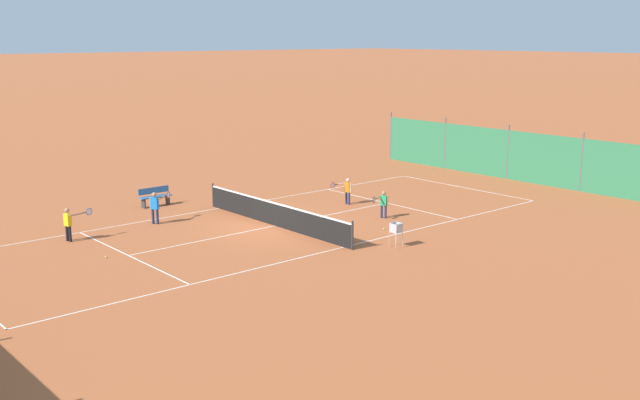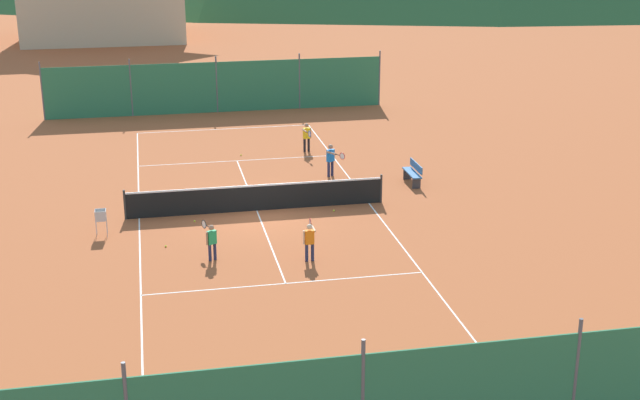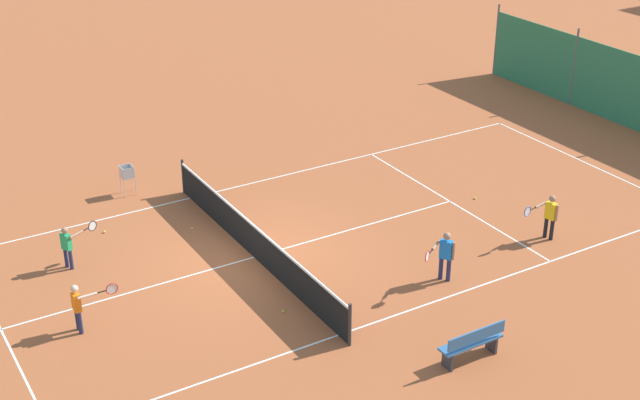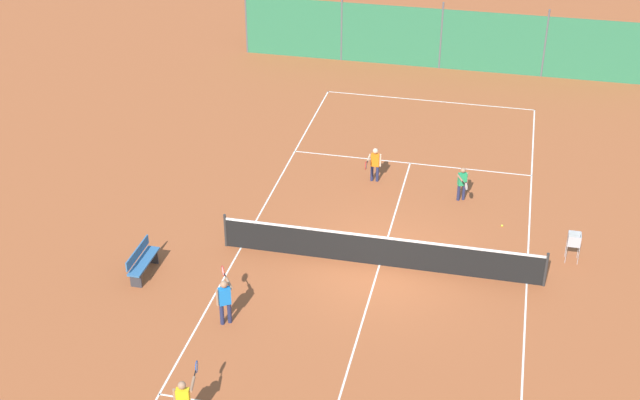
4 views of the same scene
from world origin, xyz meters
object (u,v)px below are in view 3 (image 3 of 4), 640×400
tennis_net (254,240)px  player_far_service (445,253)px  player_far_baseline (549,214)px  tennis_ball_mid_court (192,228)px  player_near_baseline (79,304)px  player_near_service (68,244)px  tennis_ball_service_box (104,232)px  tennis_ball_far_corner (283,312)px  tennis_ball_by_net_left (475,198)px  courtside_bench (472,343)px  ball_hopper (127,174)px

tennis_net → player_far_service: (3.43, 3.46, 0.26)m
player_far_baseline → tennis_ball_mid_court: bearing=-124.1°
player_near_baseline → tennis_ball_mid_court: (-3.24, 4.08, -0.67)m
player_far_service → player_near_service: bearing=-125.0°
player_near_baseline → tennis_ball_mid_court: bearing=128.4°
player_near_service → tennis_ball_service_box: 2.00m
player_far_baseline → player_near_service: player_far_baseline is taller
tennis_net → player_far_service: player_far_service is taller
player_far_service → player_near_baseline: player_far_service is taller
player_near_baseline → tennis_ball_mid_court: player_near_baseline is taller
tennis_ball_service_box → tennis_ball_far_corner: bearing=20.8°
player_near_service → tennis_ball_by_net_left: 11.54m
player_near_service → courtside_bench: (8.27, 6.11, -0.22)m
player_near_baseline → tennis_ball_by_net_left: 12.00m
tennis_ball_by_net_left → tennis_ball_mid_court: same height
player_far_baseline → player_near_baseline: bearing=-100.1°
player_near_service → tennis_ball_far_corner: (4.59, 3.57, -0.64)m
player_far_baseline → player_near_service: 12.45m
tennis_ball_far_corner → courtside_bench: bearing=34.6°
tennis_net → tennis_ball_service_box: 4.40m
player_near_service → tennis_ball_mid_court: 3.51m
tennis_ball_service_box → tennis_net: bearing=41.2°
ball_hopper → tennis_ball_service_box: bearing=-35.5°
player_near_service → player_far_service: player_far_service is taller
player_far_service → tennis_ball_service_box: size_ratio=19.85×
player_far_baseline → tennis_ball_service_box: size_ratio=19.21×
player_near_service → player_far_service: size_ratio=0.88×
tennis_ball_by_net_left → tennis_ball_service_box: 10.61m
tennis_net → tennis_ball_service_box: bearing=-138.8°
player_far_service → tennis_ball_far_corner: size_ratio=19.85×
player_near_baseline → ball_hopper: bearing=151.7°
tennis_ball_by_net_left → courtside_bench: size_ratio=0.04×
player_near_service → player_near_baseline: (2.93, -0.64, 0.03)m
tennis_ball_by_net_left → tennis_ball_far_corner: bearing=-72.7°
courtside_bench → tennis_ball_by_net_left: bearing=139.5°
player_near_baseline → player_far_baseline: bearing=79.9°
player_far_baseline → player_near_baseline: (-2.14, -12.01, -0.04)m
player_far_baseline → tennis_ball_service_box: 11.96m
tennis_net → tennis_ball_far_corner: tennis_net is taller
tennis_net → player_near_baseline: 4.94m
tennis_net → player_near_service: size_ratio=7.97×
tennis_ball_by_net_left → tennis_ball_far_corner: (2.41, -7.75, 0.00)m
player_far_baseline → tennis_ball_by_net_left: bearing=-178.9°
player_near_service → ball_hopper: player_near_service is taller
player_far_baseline → courtside_bench: bearing=-58.7°
player_near_baseline → tennis_ball_far_corner: (1.67, 4.21, -0.67)m
player_far_baseline → tennis_ball_by_net_left: 2.97m
tennis_ball_mid_court → tennis_ball_far_corner: same height
tennis_ball_by_net_left → tennis_ball_far_corner: same height
player_far_service → tennis_ball_by_net_left: size_ratio=19.85×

